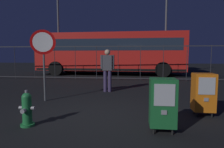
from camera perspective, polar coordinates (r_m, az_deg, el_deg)
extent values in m
plane|color=black|center=(4.80, -5.33, -12.12)|extent=(60.00, 60.00, 0.00)
cylinder|color=#1E7238|center=(4.52, -23.29, -13.37)|extent=(0.28, 0.28, 0.05)
cylinder|color=#1E7238|center=(4.43, -23.44, -9.70)|extent=(0.19, 0.19, 0.55)
sphere|color=#1E7238|center=(4.37, -23.58, -6.21)|extent=(0.19, 0.19, 0.19)
cylinder|color=gray|center=(4.35, -23.64, -4.66)|extent=(0.06, 0.06, 0.05)
cylinder|color=gray|center=(4.32, -24.36, -9.77)|extent=(0.09, 0.08, 0.09)
cylinder|color=gray|center=(4.49, -24.92, -8.86)|extent=(0.07, 0.07, 0.07)
cylinder|color=gray|center=(4.36, -21.97, -9.16)|extent=(0.07, 0.07, 0.07)
cylinder|color=black|center=(5.13, 23.46, -10.72)|extent=(0.04, 0.04, 0.12)
cylinder|color=black|center=(5.23, 27.04, -10.54)|extent=(0.04, 0.04, 0.12)
cylinder|color=black|center=(5.38, 22.59, -9.91)|extent=(0.04, 0.04, 0.12)
cylinder|color=black|center=(5.49, 26.01, -9.76)|extent=(0.04, 0.04, 0.12)
cube|color=orange|center=(5.19, 25.01, -4.80)|extent=(0.48, 0.40, 0.90)
cube|color=#B2B7BF|center=(4.97, 25.84, -3.17)|extent=(0.36, 0.01, 0.40)
cube|color=gray|center=(5.03, 25.70, -6.73)|extent=(0.10, 0.02, 0.08)
cylinder|color=black|center=(3.85, 12.01, -15.86)|extent=(0.04, 0.04, 0.12)
cylinder|color=black|center=(3.89, 17.14, -15.73)|extent=(0.04, 0.04, 0.12)
cylinder|color=black|center=(4.11, 11.64, -14.44)|extent=(0.04, 0.04, 0.12)
cylinder|color=black|center=(4.15, 16.41, -14.34)|extent=(0.04, 0.04, 0.12)
cube|color=#19602D|center=(3.85, 14.49, -7.95)|extent=(0.48, 0.40, 0.90)
cube|color=#B2B7BF|center=(3.61, 15.01, -5.93)|extent=(0.36, 0.01, 0.40)
cube|color=gray|center=(3.68, 14.88, -10.75)|extent=(0.10, 0.02, 0.08)
cylinder|color=#4C4F54|center=(6.50, -19.12, 2.12)|extent=(0.06, 0.06, 2.20)
cylinder|color=red|center=(6.49, -19.41, 8.73)|extent=(0.71, 0.31, 0.76)
cylinder|color=white|center=(6.48, -19.46, 8.73)|extent=(0.56, 0.23, 0.60)
cylinder|color=#382D51|center=(7.78, -1.98, -2.05)|extent=(0.14, 0.14, 0.85)
cylinder|color=#382D51|center=(7.76, -0.67, -2.07)|extent=(0.14, 0.14, 0.85)
cube|color=#3F3F47|center=(7.71, -1.34, 3.29)|extent=(0.36, 0.20, 0.60)
sphere|color=tan|center=(7.70, -1.35, 6.34)|extent=(0.22, 0.22, 0.22)
cylinder|color=#3F3F47|center=(7.74, -3.03, 3.51)|extent=(0.09, 0.09, 0.55)
cylinder|color=#3F3F47|center=(7.68, 0.37, 3.50)|extent=(0.09, 0.09, 0.55)
cube|color=#2D2D33|center=(11.45, 1.82, 8.04)|extent=(18.00, 0.04, 0.05)
cube|color=#2D2D33|center=(11.52, 1.79, -1.19)|extent=(18.00, 0.04, 0.05)
cylinder|color=#2D2D33|center=(13.59, -26.36, 3.07)|extent=(0.03, 0.03, 2.00)
cylinder|color=#2D2D33|center=(12.93, -21.57, 3.16)|extent=(0.03, 0.03, 2.00)
cylinder|color=#2D2D33|center=(12.38, -16.31, 3.24)|extent=(0.03, 0.03, 2.00)
cylinder|color=#2D2D33|center=(11.94, -10.61, 3.29)|extent=(0.03, 0.03, 2.00)
cylinder|color=#2D2D33|center=(11.62, -4.53, 3.31)|extent=(0.03, 0.03, 2.00)
cylinder|color=#2D2D33|center=(11.45, 1.81, 3.28)|extent=(0.03, 0.03, 2.00)
cylinder|color=#2D2D33|center=(11.41, 8.27, 3.22)|extent=(0.03, 0.03, 2.00)
cylinder|color=#2D2D33|center=(11.52, 14.68, 3.12)|extent=(0.03, 0.03, 2.00)
cylinder|color=#2D2D33|center=(11.77, 20.90, 2.98)|extent=(0.03, 0.03, 2.00)
cylinder|color=#2D2D33|center=(12.15, 26.79, 2.82)|extent=(0.03, 0.03, 2.00)
cube|color=red|center=(14.51, -0.59, 6.44)|extent=(10.57, 2.79, 2.65)
cube|color=#1E2838|center=(14.53, -0.59, 8.32)|extent=(9.94, 2.80, 0.80)
cube|color=black|center=(14.55, -0.59, 1.61)|extent=(10.36, 2.80, 0.16)
cylinder|color=black|center=(13.20, 14.52, 1.24)|extent=(1.01, 0.31, 1.00)
cylinder|color=black|center=(15.69, 13.53, 1.93)|extent=(1.01, 0.31, 1.00)
cylinder|color=black|center=(14.39, -16.00, 1.55)|extent=(1.01, 0.31, 1.00)
cylinder|color=black|center=(16.69, -12.49, 2.16)|extent=(1.01, 0.31, 1.00)
cube|color=#19519E|center=(18.23, 2.19, 6.26)|extent=(10.59, 2.92, 2.65)
cube|color=#1E2838|center=(18.24, 2.19, 7.76)|extent=(9.96, 2.91, 0.80)
cube|color=black|center=(18.26, 2.17, 2.41)|extent=(10.38, 2.92, 0.16)
cylinder|color=black|center=(17.26, 14.31, 2.23)|extent=(1.01, 0.32, 1.00)
cylinder|color=black|center=(19.72, 13.06, 2.65)|extent=(1.01, 0.32, 1.00)
cylinder|color=black|center=(17.54, -10.08, 2.37)|extent=(1.01, 0.32, 1.00)
cylinder|color=black|center=(19.97, -8.30, 2.77)|extent=(1.01, 0.32, 1.00)
cylinder|color=#4C4F54|center=(15.78, -15.37, 14.67)|extent=(0.14, 0.14, 8.01)
cylinder|color=#4C4F54|center=(14.97, 15.37, 12.33)|extent=(0.14, 0.14, 6.53)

